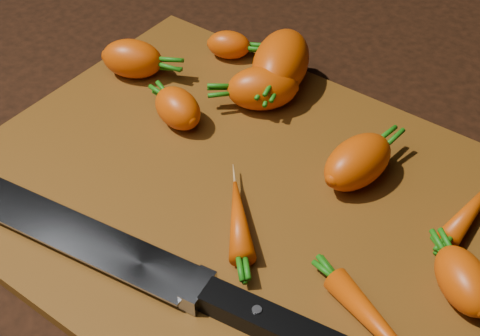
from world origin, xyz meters
The scene contains 13 objects.
ground centered at (0.00, 0.00, -0.01)m, with size 2.00×2.00×0.01m, color black.
cutting_board centered at (0.00, 0.00, 0.01)m, with size 0.50×0.40×0.01m, color brown.
carrot_0 centered at (-0.20, 0.08, 0.03)m, with size 0.07×0.04×0.04m, color #C64203.
carrot_1 centered at (-0.10, 0.04, 0.03)m, with size 0.06×0.04×0.04m, color #C64203.
carrot_2 centered at (-0.06, 0.16, 0.04)m, with size 0.10×0.06×0.06m, color #C64203.
carrot_3 centered at (0.09, 0.08, 0.04)m, with size 0.08×0.05×0.05m, color #C64203.
carrot_4 centered at (-0.05, 0.12, 0.04)m, with size 0.08×0.05×0.05m, color #C64203.
carrot_5 centered at (-0.13, 0.17, 0.03)m, with size 0.05×0.03×0.03m, color #C64203.
carrot_6 centered at (0.22, 0.01, 0.03)m, with size 0.07×0.04×0.04m, color #C64203.
carrot_7 centered at (0.19, 0.10, 0.02)m, with size 0.10×0.02×0.02m, color #C64203.
carrot_8 centered at (0.19, -0.07, 0.02)m, with size 0.13×0.02×0.02m, color #C64203.
carrot_9 centered at (0.03, -0.04, 0.02)m, with size 0.09×0.02×0.02m, color #C64203.
knife centered at (-0.05, -0.13, 0.02)m, with size 0.38×0.09×0.02m.
Camera 1 is at (0.27, -0.35, 0.46)m, focal length 50.00 mm.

